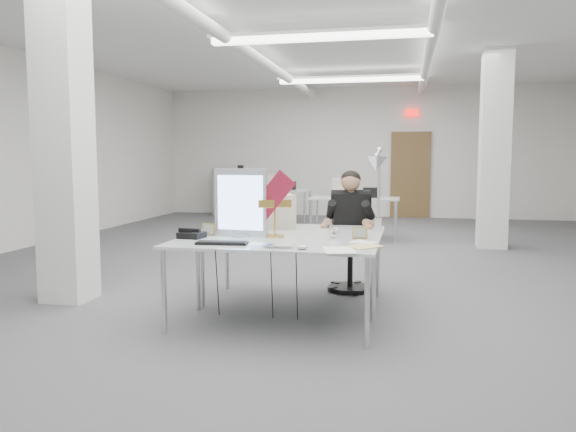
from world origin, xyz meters
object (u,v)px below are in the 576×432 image
at_px(seated_person, 350,211).
at_px(monitor, 241,202).
at_px(desk_main, 273,244).
at_px(desk_phone, 192,235).
at_px(office_chair, 350,239).
at_px(beige_monitor, 275,211).
at_px(laptop, 270,246).
at_px(bankers_lamp, 275,219).
at_px(architect_lamp, 377,188).

xyz_separation_m(seated_person, monitor, (-0.89, -1.16, 0.17)).
xyz_separation_m(desk_main, desk_phone, (-0.78, 0.09, 0.04)).
xyz_separation_m(office_chair, seated_person, (0.00, -0.05, 0.32)).
distance_m(desk_phone, beige_monitor, 1.04).
bearing_deg(desk_main, laptop, -80.25).
xyz_separation_m(monitor, beige_monitor, (0.17, 0.65, -0.14)).
bearing_deg(bankers_lamp, laptop, -101.91).
relative_size(laptop, desk_phone, 1.72).
distance_m(bankers_lamp, desk_phone, 0.77).
relative_size(desk_main, bankers_lamp, 5.58).
distance_m(monitor, desk_phone, 0.54).
bearing_deg(bankers_lamp, desk_main, -101.79).
bearing_deg(desk_phone, bankers_lamp, 24.82).
xyz_separation_m(monitor, bankers_lamp, (0.32, 0.02, -0.15)).
bearing_deg(monitor, desk_phone, -148.10).
relative_size(seated_person, architect_lamp, 0.92).
relative_size(desk_main, desk_phone, 8.52).
xyz_separation_m(seated_person, laptop, (-0.47, -1.77, -0.13)).
bearing_deg(office_chair, laptop, -117.16).
bearing_deg(laptop, monitor, 123.66).
relative_size(monitor, desk_phone, 2.96).
bearing_deg(desk_phone, office_chair, 54.76).
distance_m(desk_main, office_chair, 1.60).
xyz_separation_m(laptop, beige_monitor, (-0.26, 1.26, 0.16)).
relative_size(desk_main, office_chair, 1.56).
relative_size(bankers_lamp, architect_lamp, 0.37).
distance_m(seated_person, desk_phone, 1.89).
bearing_deg(beige_monitor, office_chair, 12.99).
xyz_separation_m(bankers_lamp, architect_lamp, (0.91, 0.38, 0.28)).
relative_size(desk_main, beige_monitor, 4.91).
distance_m(monitor, laptop, 0.81).
relative_size(seated_person, desk_phone, 3.80).
relative_size(monitor, bankers_lamp, 1.94).
xyz_separation_m(beige_monitor, architect_lamp, (1.05, -0.24, 0.26)).
xyz_separation_m(desk_main, seated_person, (0.52, 1.45, 0.16)).
height_order(seated_person, beige_monitor, seated_person).
height_order(office_chair, desk_phone, office_chair).
relative_size(seated_person, monitor, 1.28).
bearing_deg(office_chair, bankers_lamp, -128.74).
bearing_deg(desk_main, bankers_lamp, 99.98).
xyz_separation_m(laptop, bankers_lamp, (-0.11, 0.64, 0.15)).
relative_size(seated_person, beige_monitor, 2.18).
bearing_deg(office_chair, monitor, -139.32).
bearing_deg(monitor, beige_monitor, 79.96).
relative_size(office_chair, architect_lamp, 1.32).
bearing_deg(desk_phone, architect_lamp, 27.89).
distance_m(desk_phone, architect_lamp, 1.79).
distance_m(monitor, architect_lamp, 1.29).
height_order(desk_main, desk_phone, desk_phone).
bearing_deg(desk_main, monitor, 141.42).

